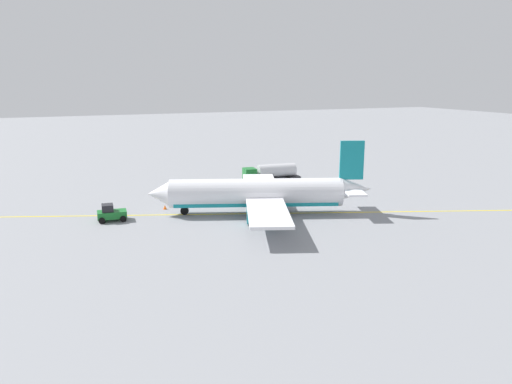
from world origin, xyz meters
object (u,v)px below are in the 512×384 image
Objects in this scene: airplane at (260,194)px; pushback_tug at (111,213)px; refueling_worker at (266,182)px; fuel_tanker at (271,172)px; safety_cone_nose at (165,207)px.

pushback_tug is at bearing -12.33° from airplane.
pushback_tug is at bearing 22.57° from refueling_worker.
refueling_worker is at bearing 54.42° from fuel_tanker.
airplane is at bearing 61.41° from fuel_tanker.
pushback_tug is (29.00, 14.50, -0.71)m from fuel_tanker.
pushback_tug is 6.37× the size of safety_cone_nose.
fuel_tanker is at bearing -125.58° from refueling_worker.
pushback_tug is at bearing 26.56° from fuel_tanker.
safety_cone_nose is (-7.59, -3.10, -0.72)m from pushback_tug.
refueling_worker is at bearing -157.28° from safety_cone_nose.
fuel_tanker reaches higher than pushback_tug.
airplane is 2.84× the size of fuel_tanker.
fuel_tanker is 2.76× the size of pushback_tug.
pushback_tug is (18.85, -4.12, -1.71)m from airplane.
refueling_worker is at bearing -157.43° from pushback_tug.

